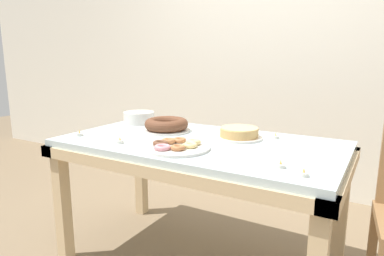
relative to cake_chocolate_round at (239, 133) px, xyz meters
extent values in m
cube|color=silver|center=(-0.17, 1.30, 0.53)|extent=(8.00, 0.10, 2.60)
cube|color=silver|center=(-0.17, -0.15, -0.05)|extent=(1.52, 0.82, 0.04)
cube|color=#D1B284|center=(-0.17, -0.54, -0.10)|extent=(1.55, 0.08, 0.06)
cube|color=#D1B284|center=(-0.17, 0.24, -0.10)|extent=(1.55, 0.08, 0.06)
cube|color=#D1B284|center=(-0.91, -0.15, -0.10)|extent=(0.08, 0.86, 0.06)
cube|color=#D1B284|center=(0.56, -0.15, -0.10)|extent=(0.08, 0.86, 0.06)
cube|color=#D1B284|center=(-0.88, -0.51, -0.43)|extent=(0.07, 0.07, 0.68)
cube|color=#D1B284|center=(-0.88, 0.22, -0.43)|extent=(0.07, 0.07, 0.68)
cube|color=#D1B284|center=(0.54, 0.22, -0.43)|extent=(0.07, 0.07, 0.68)
cube|color=olive|center=(0.71, 0.09, -0.55)|extent=(0.04, 0.04, 0.45)
cylinder|color=silver|center=(0.00, 0.00, -0.02)|extent=(0.26, 0.26, 0.01)
cylinder|color=tan|center=(0.00, 0.00, 0.01)|extent=(0.21, 0.21, 0.05)
cylinder|color=#F4CA7D|center=(0.00, 0.00, 0.03)|extent=(0.21, 0.21, 0.01)
cylinder|color=silver|center=(-0.46, -0.04, -0.02)|extent=(0.29, 0.29, 0.01)
torus|color=brown|center=(-0.46, -0.04, 0.02)|extent=(0.27, 0.27, 0.07)
cylinder|color=silver|center=(-0.18, -0.36, -0.02)|extent=(0.34, 0.34, 0.01)
torus|color=#EAD184|center=(-0.11, -0.35, 0.00)|extent=(0.07, 0.07, 0.02)
torus|color=#EAD184|center=(-0.13, -0.29, 0.00)|extent=(0.07, 0.07, 0.03)
torus|color=#B27042|center=(-0.22, -0.28, 0.00)|extent=(0.07, 0.07, 0.02)
torus|color=#B27042|center=(-0.25, -0.34, 0.00)|extent=(0.07, 0.07, 0.03)
torus|color=brown|center=(-0.26, -0.39, 0.00)|extent=(0.08, 0.08, 0.02)
torus|color=pink|center=(-0.21, -0.45, 0.00)|extent=(0.08, 0.08, 0.02)
torus|color=#B27042|center=(-0.14, -0.42, 0.00)|extent=(0.07, 0.07, 0.02)
cylinder|color=silver|center=(-0.78, 0.08, -0.02)|extent=(0.21, 0.21, 0.01)
cylinder|color=silver|center=(-0.78, 0.08, -0.01)|extent=(0.21, 0.21, 0.01)
cylinder|color=silver|center=(-0.78, 0.08, 0.00)|extent=(0.21, 0.21, 0.01)
cylinder|color=silver|center=(-0.78, 0.08, 0.01)|extent=(0.21, 0.21, 0.01)
cylinder|color=silver|center=(-0.78, 0.08, 0.02)|extent=(0.21, 0.21, 0.01)
cylinder|color=silver|center=(-0.78, 0.08, 0.03)|extent=(0.21, 0.21, 0.01)
cylinder|color=silver|center=(-0.78, 0.08, 0.04)|extent=(0.21, 0.21, 0.01)
cylinder|color=silver|center=(-0.78, 0.08, 0.05)|extent=(0.21, 0.21, 0.01)
cylinder|color=silver|center=(-0.83, -0.40, -0.02)|extent=(0.04, 0.04, 0.02)
cylinder|color=white|center=(-0.83, -0.40, -0.02)|extent=(0.03, 0.03, 0.00)
cone|color=#F9B74C|center=(-0.83, -0.40, 0.00)|extent=(0.01, 0.01, 0.02)
cylinder|color=silver|center=(0.45, -0.46, -0.02)|extent=(0.04, 0.04, 0.02)
cylinder|color=white|center=(0.45, -0.46, -0.02)|extent=(0.03, 0.03, 0.00)
cone|color=#F9B74C|center=(0.45, -0.46, 0.00)|extent=(0.01, 0.01, 0.02)
cylinder|color=silver|center=(0.35, -0.40, -0.02)|extent=(0.04, 0.04, 0.02)
cylinder|color=white|center=(0.35, -0.40, -0.02)|extent=(0.03, 0.03, 0.00)
cone|color=#F9B74C|center=(0.35, -0.40, 0.00)|extent=(0.01, 0.01, 0.02)
cylinder|color=silver|center=(-0.51, -0.41, -0.02)|extent=(0.04, 0.04, 0.02)
cylinder|color=white|center=(-0.51, -0.41, -0.02)|extent=(0.03, 0.03, 0.00)
cone|color=#F9B74C|center=(-0.51, -0.41, 0.00)|extent=(0.01, 0.01, 0.02)
cylinder|color=silver|center=(0.18, 0.10, -0.02)|extent=(0.04, 0.04, 0.02)
cylinder|color=white|center=(0.18, 0.10, -0.02)|extent=(0.03, 0.03, 0.00)
cone|color=#F9B74C|center=(0.18, 0.10, 0.00)|extent=(0.01, 0.01, 0.02)
camera|label=1|loc=(0.71, -1.75, 0.42)|focal=32.00mm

